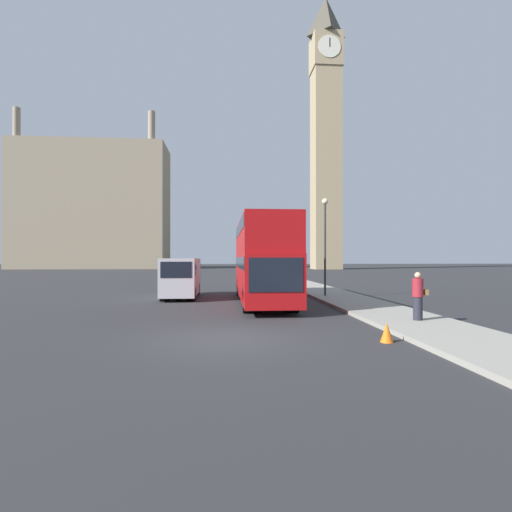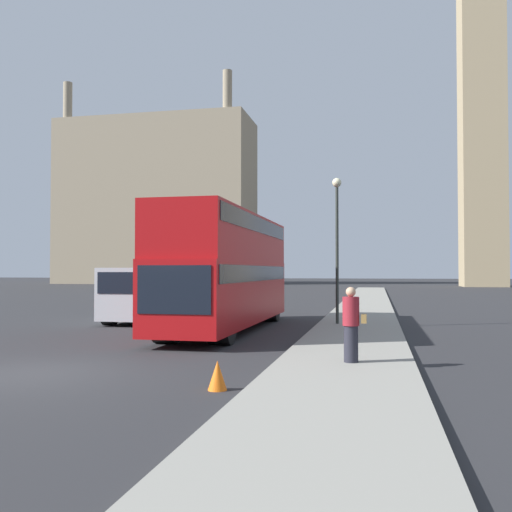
{
  "view_description": "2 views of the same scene",
  "coord_description": "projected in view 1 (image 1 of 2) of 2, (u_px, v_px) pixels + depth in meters",
  "views": [
    {
      "loc": [
        -0.12,
        -11.65,
        2.34
      ],
      "look_at": [
        1.45,
        8.13,
        2.45
      ],
      "focal_mm": 28.0,
      "sensor_mm": 36.0,
      "label": 1
    },
    {
      "loc": [
        7.29,
        -11.1,
        2.22
      ],
      "look_at": [
        1.59,
        15.73,
        2.92
      ],
      "focal_mm": 40.0,
      "sensor_mm": 36.0,
      "label": 2
    }
  ],
  "objects": [
    {
      "name": "building_block_distant",
      "position": [
        93.0,
        207.0,
        89.86
      ],
      "size": [
        32.77,
        12.38,
        33.97
      ],
      "color": "gray",
      "rests_on": "ground_plane"
    },
    {
      "name": "street_lamp",
      "position": [
        325.0,
        232.0,
        23.38
      ],
      "size": [
        0.36,
        0.36,
        5.7
      ],
      "color": "#2D332D",
      "rests_on": "sidewalk_strip"
    },
    {
      "name": "pedestrian",
      "position": [
        418.0,
        296.0,
        14.11
      ],
      "size": [
        0.54,
        0.38,
        1.7
      ],
      "color": "#23232D",
      "rests_on": "sidewalk_strip"
    },
    {
      "name": "red_double_decker_bus",
      "position": [
        262.0,
        257.0,
        21.1
      ],
      "size": [
        2.45,
        11.46,
        4.26
      ],
      "color": "#A80F11",
      "rests_on": "ground_plane"
    },
    {
      "name": "ground_plane",
      "position": [
        228.0,
        339.0,
        11.61
      ],
      "size": [
        300.0,
        300.0,
        0.0
      ],
      "primitive_type": "plane",
      "color": "#28282B"
    },
    {
      "name": "white_van",
      "position": [
        181.0,
        277.0,
        23.43
      ],
      "size": [
        1.94,
        5.33,
        2.33
      ],
      "color": "#B2B7BC",
      "rests_on": "ground_plane"
    },
    {
      "name": "clock_tower",
      "position": [
        326.0,
        129.0,
        85.75
      ],
      "size": [
        6.18,
        6.35,
        58.7
      ],
      "color": "tan",
      "rests_on": "ground_plane"
    },
    {
      "name": "traffic_cone",
      "position": [
        387.0,
        332.0,
        11.09
      ],
      "size": [
        0.36,
        0.36,
        0.55
      ],
      "color": "orange",
      "rests_on": "ground_plane"
    },
    {
      "name": "sidewalk_strip",
      "position": [
        445.0,
        333.0,
        12.13
      ],
      "size": [
        3.13,
        120.0,
        0.15
      ],
      "color": "gray",
      "rests_on": "ground_plane"
    }
  ]
}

